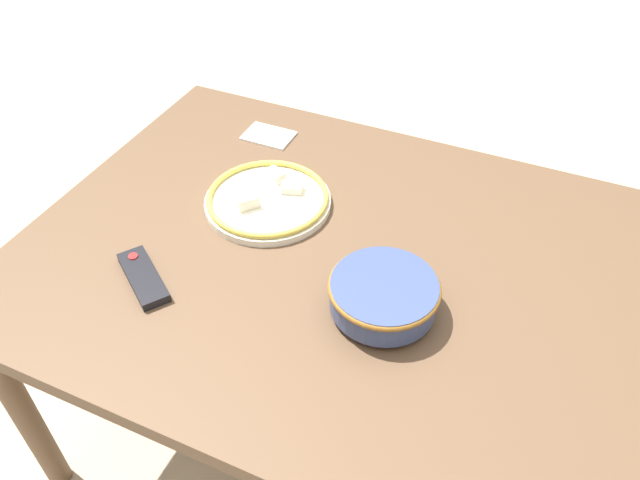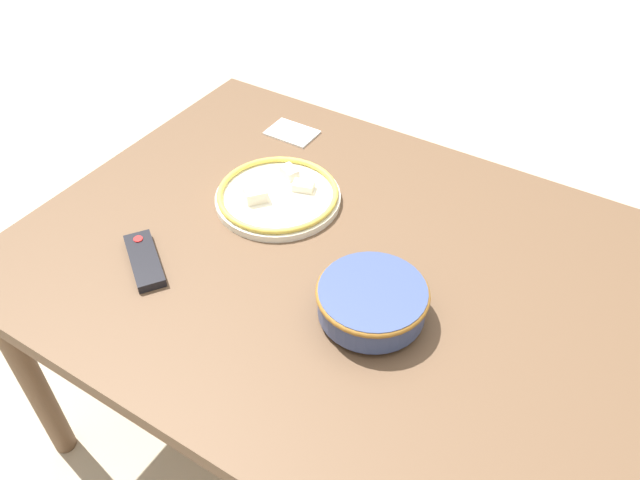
% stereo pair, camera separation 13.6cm
% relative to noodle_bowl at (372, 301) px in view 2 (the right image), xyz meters
% --- Properties ---
extents(ground_plane, '(8.00, 8.00, 0.00)m').
position_rel_noodle_bowl_xyz_m(ground_plane, '(0.12, -0.11, -0.75)').
color(ground_plane, '#B7A88E').
extents(dining_table, '(1.45, 1.05, 0.71)m').
position_rel_noodle_bowl_xyz_m(dining_table, '(0.12, -0.11, -0.11)').
color(dining_table, brown).
rests_on(dining_table, ground_plane).
extents(noodle_bowl, '(0.22, 0.22, 0.08)m').
position_rel_noodle_bowl_xyz_m(noodle_bowl, '(0.00, 0.00, 0.00)').
color(noodle_bowl, '#384775').
rests_on(noodle_bowl, dining_table).
extents(food_plate, '(0.31, 0.31, 0.05)m').
position_rel_noodle_bowl_xyz_m(food_plate, '(0.37, -0.21, -0.03)').
color(food_plate, silver).
rests_on(food_plate, dining_table).
extents(tv_remote, '(0.18, 0.15, 0.02)m').
position_rel_noodle_bowl_xyz_m(tv_remote, '(0.49, 0.13, -0.04)').
color(tv_remote, black).
rests_on(tv_remote, dining_table).
extents(folded_napkin, '(0.13, 0.09, 0.01)m').
position_rel_noodle_bowl_xyz_m(folded_napkin, '(0.51, -0.47, -0.04)').
color(folded_napkin, white).
rests_on(folded_napkin, dining_table).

